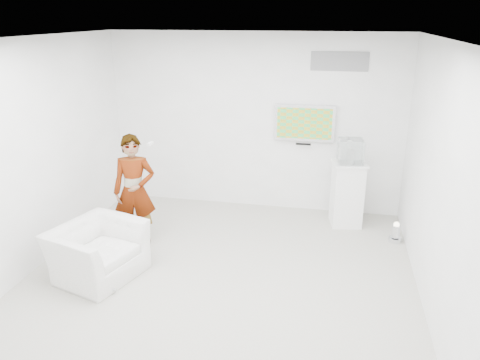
{
  "coord_description": "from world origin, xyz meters",
  "views": [
    {
      "loc": [
        1.33,
        -5.21,
        3.26
      ],
      "look_at": [
        0.14,
        0.6,
        1.14
      ],
      "focal_mm": 35.0,
      "sensor_mm": 36.0,
      "label": 1
    }
  ],
  "objects_px": {
    "floor_uplight": "(396,232)",
    "person": "(135,191)",
    "pedestal": "(347,194)",
    "tv": "(305,123)",
    "armchair": "(97,251)"
  },
  "relations": [
    {
      "from": "tv",
      "to": "person",
      "type": "height_order",
      "value": "tv"
    },
    {
      "from": "armchair",
      "to": "floor_uplight",
      "type": "relative_size",
      "value": 3.54
    },
    {
      "from": "pedestal",
      "to": "armchair",
      "type": "bearing_deg",
      "value": -144.29
    },
    {
      "from": "tv",
      "to": "floor_uplight",
      "type": "relative_size",
      "value": 3.3
    },
    {
      "from": "tv",
      "to": "person",
      "type": "bearing_deg",
      "value": -142.26
    },
    {
      "from": "pedestal",
      "to": "tv",
      "type": "bearing_deg",
      "value": 148.91
    },
    {
      "from": "floor_uplight",
      "to": "armchair",
      "type": "bearing_deg",
      "value": -155.53
    },
    {
      "from": "floor_uplight",
      "to": "person",
      "type": "bearing_deg",
      "value": -167.89
    },
    {
      "from": "tv",
      "to": "person",
      "type": "relative_size",
      "value": 0.6
    },
    {
      "from": "armchair",
      "to": "tv",
      "type": "bearing_deg",
      "value": -24.07
    },
    {
      "from": "tv",
      "to": "pedestal",
      "type": "xyz_separation_m",
      "value": [
        0.76,
        -0.46,
        -1.02
      ]
    },
    {
      "from": "person",
      "to": "pedestal",
      "type": "distance_m",
      "value": 3.33
    },
    {
      "from": "person",
      "to": "floor_uplight",
      "type": "height_order",
      "value": "person"
    },
    {
      "from": "person",
      "to": "tv",
      "type": "bearing_deg",
      "value": 22.97
    },
    {
      "from": "tv",
      "to": "armchair",
      "type": "bearing_deg",
      "value": -131.42
    }
  ]
}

